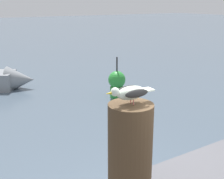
# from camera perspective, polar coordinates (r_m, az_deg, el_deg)

# --- Properties ---
(mooring_post) EXTENTS (0.34, 0.34, 0.95)m
(mooring_post) POSITION_cam_1_polar(r_m,az_deg,el_deg) (2.40, 3.36, -13.54)
(mooring_post) COLOR #4C3823
(mooring_post) RESTS_ON harbor_quay
(seagull) EXTENTS (0.39, 0.16, 0.14)m
(seagull) POSITION_cam_1_polar(r_m,az_deg,el_deg) (2.17, 3.45, -0.55)
(seagull) COLOR #C66A60
(seagull) RESTS_ON mooring_post
(channel_buoy) EXTENTS (0.56, 0.56, 1.33)m
(channel_buoy) POSITION_cam_1_polar(r_m,az_deg,el_deg) (9.87, 0.91, 1.22)
(channel_buoy) COLOR green
(channel_buoy) RESTS_ON ground_plane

